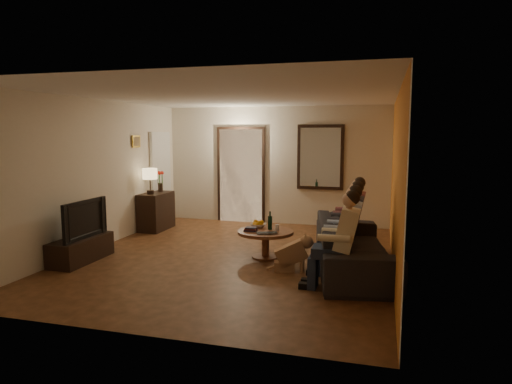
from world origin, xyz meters
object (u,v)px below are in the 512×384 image
(sofa, at_px, (353,246))
(wine_bottle, at_px, (270,220))
(person_c, at_px, (348,226))
(bowl, at_px, (258,225))
(table_lamp, at_px, (150,181))
(person_d, at_px, (351,219))
(tv, at_px, (80,219))
(dresser, at_px, (156,211))
(laptop, at_px, (267,234))
(coffee_table, at_px, (265,244))
(tv_stand, at_px, (81,249))
(person_a, at_px, (342,244))
(person_b, at_px, (345,235))
(dog, at_px, (291,252))

(sofa, distance_m, wine_bottle, 1.45)
(person_c, bearing_deg, bowl, 170.68)
(table_lamp, height_order, person_d, table_lamp)
(tv, bearing_deg, dresser, 0.00)
(tv, height_order, laptop, tv)
(person_c, relative_size, coffee_table, 1.32)
(dresser, distance_m, tv_stand, 2.50)
(person_a, bearing_deg, wine_bottle, 133.72)
(sofa, bearing_deg, person_c, 8.51)
(person_b, distance_m, person_c, 0.60)
(sofa, bearing_deg, tv_stand, 88.95)
(bowl, bearing_deg, dog, -48.42)
(dresser, distance_m, dog, 3.92)
(table_lamp, xyz_separation_m, person_a, (4.08, -2.52, -0.45))
(person_d, bearing_deg, table_lamp, 169.93)
(dresser, bearing_deg, person_d, -13.03)
(coffee_table, bearing_deg, bowl, 129.29)
(table_lamp, relative_size, person_c, 0.45)
(person_b, bearing_deg, tv_stand, -175.06)
(dog, height_order, bowl, dog)
(tv_stand, height_order, person_b, person_b)
(person_a, distance_m, dog, 1.05)
(sofa, relative_size, person_c, 2.12)
(table_lamp, xyz_separation_m, bowl, (2.58, -1.08, -0.57))
(person_c, height_order, bowl, person_c)
(tv_stand, bearing_deg, table_lamp, 90.00)
(coffee_table, bearing_deg, tv_stand, -160.48)
(sofa, distance_m, dog, 0.92)
(sofa, bearing_deg, dresser, 56.26)
(person_c, distance_m, wine_bottle, 1.27)
(person_c, height_order, wine_bottle, person_c)
(coffee_table, bearing_deg, person_b, -25.40)
(tv_stand, xyz_separation_m, bowl, (2.58, 1.20, 0.29))
(tv, bearing_deg, tv_stand, -180.00)
(person_a, bearing_deg, dresser, 146.06)
(tv_stand, relative_size, person_d, 0.95)
(dresser, bearing_deg, dog, -32.62)
(dresser, xyz_separation_m, table_lamp, (0.00, -0.22, 0.66))
(wine_bottle, bearing_deg, person_a, -46.28)
(tv_stand, height_order, tv, tv)
(person_c, distance_m, coffee_table, 1.37)
(person_c, bearing_deg, person_b, -90.00)
(tv_stand, distance_m, person_c, 4.21)
(person_d, bearing_deg, tv_stand, -159.15)
(tv_stand, relative_size, wine_bottle, 3.68)
(person_a, bearing_deg, tv_stand, 176.53)
(sofa, distance_m, person_c, 0.39)
(dresser, height_order, person_b, person_b)
(bowl, bearing_deg, dresser, 153.28)
(dog, bearing_deg, bowl, 118.36)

